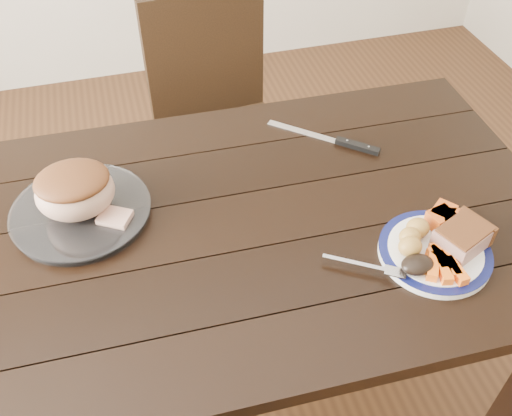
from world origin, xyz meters
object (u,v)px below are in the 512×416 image
object	(u,v)px
fork	(370,267)
chair_far	(218,115)
roast_joint	(75,192)
carving_knife	(343,142)
serving_platter	(82,213)
pork_slice	(462,238)
dining_table	(222,251)
dinner_plate	(434,253)

from	to	relation	value
fork	chair_far	bearing A→B (deg)	129.56
roast_joint	carving_knife	world-z (taller)	roast_joint
chair_far	serving_platter	world-z (taller)	chair_far
serving_platter	fork	bearing A→B (deg)	-30.46
pork_slice	carving_knife	size ratio (longest dim) A/B	0.42
chair_far	carving_knife	world-z (taller)	chair_far
dining_table	serving_platter	distance (m)	0.34
dining_table	chair_far	distance (m)	0.76
pork_slice	carving_knife	world-z (taller)	pork_slice
roast_joint	pork_slice	bearing A→B (deg)	-23.09
dining_table	fork	size ratio (longest dim) A/B	10.18
carving_knife	roast_joint	bearing A→B (deg)	-131.12
chair_far	serving_platter	distance (m)	0.81
serving_platter	carving_knife	size ratio (longest dim) A/B	1.25
dining_table	roast_joint	bearing A→B (deg)	159.38
carving_knife	dinner_plate	bearing A→B (deg)	-42.16
serving_platter	fork	distance (m)	0.67
fork	carving_knife	world-z (taller)	fork
dinner_plate	serving_platter	distance (m)	0.81
pork_slice	roast_joint	world-z (taller)	roast_joint
pork_slice	carving_knife	bearing A→B (deg)	103.20
pork_slice	serving_platter	bearing A→B (deg)	156.91
dinner_plate	chair_far	bearing A→B (deg)	106.21
serving_platter	fork	size ratio (longest dim) A/B	1.98
dining_table	serving_platter	size ratio (longest dim) A/B	5.15
dinner_plate	serving_platter	bearing A→B (deg)	155.70
roast_joint	serving_platter	bearing A→B (deg)	-90.00
dining_table	carving_knife	bearing A→B (deg)	27.72
serving_platter	dinner_plate	bearing A→B (deg)	-24.30
pork_slice	carving_knife	xyz separation A→B (m)	(-0.10, 0.42, -0.04)
dining_table	fork	xyz separation A→B (m)	(0.27, -0.23, 0.11)
carving_knife	serving_platter	bearing A→B (deg)	-131.12
dinner_plate	fork	world-z (taller)	fork
dining_table	carving_knife	size ratio (longest dim) A/B	6.42
serving_platter	roast_joint	distance (m)	0.07
pork_slice	fork	xyz separation A→B (m)	(-0.21, -0.00, -0.02)
dining_table	serving_platter	bearing A→B (deg)	159.38
dinner_plate	fork	bearing A→B (deg)	-176.99
dining_table	dinner_plate	world-z (taller)	dinner_plate
dining_table	dinner_plate	size ratio (longest dim) A/B	6.64
dinner_plate	roast_joint	xyz separation A→B (m)	(-0.74, 0.33, 0.07)
dining_table	chair_far	size ratio (longest dim) A/B	1.75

